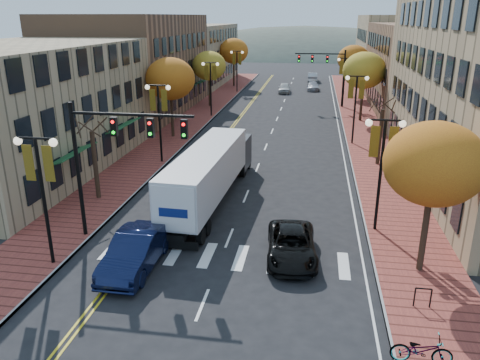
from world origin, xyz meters
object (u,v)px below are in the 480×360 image
at_px(semi_truck, 212,169).
at_px(navy_sedan, 135,251).
at_px(bicycle, 422,350).
at_px(black_suv, 292,245).

distance_m(semi_truck, navy_sedan, 8.80).
bearing_deg(bicycle, semi_truck, 37.36).
bearing_deg(bicycle, black_suv, 35.08).
height_order(semi_truck, bicycle, semi_truck).
height_order(navy_sedan, black_suv, navy_sedan).
distance_m(semi_truck, black_suv, 8.46).
distance_m(black_suv, bicycle, 8.05).
xyz_separation_m(semi_truck, bicycle, (9.74, -13.18, -1.41)).
bearing_deg(semi_truck, black_suv, -48.56).
distance_m(navy_sedan, bicycle, 12.32).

